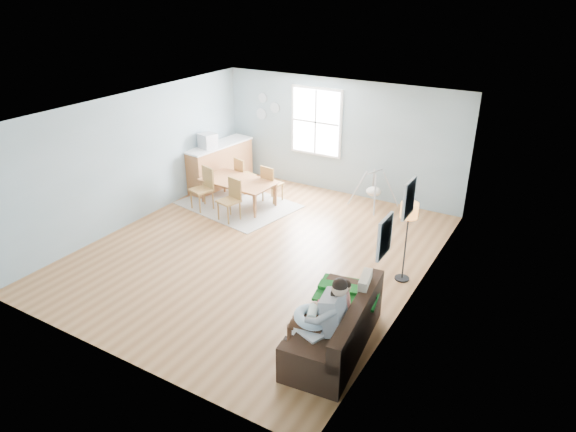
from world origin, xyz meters
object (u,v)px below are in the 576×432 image
Objects in this scene: storage_cube at (312,343)px; counter at (219,165)px; father at (323,315)px; chair_sw at (204,186)px; sofa at (338,331)px; toddler at (338,299)px; dining_table at (238,193)px; monitor at (208,141)px; chair_se at (231,197)px; baby_swing at (374,191)px; floor_lamp at (409,217)px; chair_ne at (270,182)px; chair_nw at (243,173)px.

counter is (-5.01, 4.54, 0.28)m from storage_cube.
father is 1.37× the size of chair_sw.
counter is at bearing 138.95° from father.
sofa is 0.44m from toddler.
monitor is at bearing 163.41° from dining_table.
dining_table is 0.78m from chair_se.
sofa is 1.92× the size of baby_swing.
counter is at bearing -169.23° from baby_swing.
counter is at bearing 160.10° from floor_lamp.
dining_table is 1.76× the size of chair_sw.
toddler is 0.83× the size of chair_sw.
baby_swing is (-1.23, 5.26, 0.12)m from storage_cube.
monitor reaches higher than dining_table.
father is 4.75m from chair_se.
baby_swing is at bearing 121.14° from floor_lamp.
dining_table is (-4.01, 3.19, -0.38)m from toddler.
counter is 4.53× the size of monitor.
chair_ne is at bearing -155.27° from baby_swing.
sofa is 1.22× the size of dining_table.
chair_sw is (-4.83, 0.66, -0.64)m from floor_lamp.
dining_table is (-4.30, 1.17, -0.89)m from floor_lamp.
chair_nw reaches higher than baby_swing.
toddler is (-0.09, 0.18, 0.39)m from sofa.
chair_se is at bearing 140.91° from father.
storage_cube is 0.30× the size of counter.
storage_cube is (-0.10, -0.57, -0.41)m from toddler.
father is 5.35m from baby_swing.
floor_lamp is 3.23m from baby_swing.
chair_ne reaches higher than chair_nw.
baby_swing is (2.14, 0.98, -0.12)m from chair_ne.
dining_table is 3.86× the size of monitor.
toddler reaches higher than chair_se.
sofa is 2.39m from floor_lamp.
father is 2.21× the size of storage_cube.
chair_ne is (0.88, -0.17, 0.01)m from chair_nw.
chair_ne is at bearing 129.61° from father.
monitor is (-0.80, -0.26, 0.76)m from chair_nw.
chair_se is (-3.69, 3.00, -0.18)m from father.
counter is at bearing 113.72° from chair_sw.
sofa is 4.65m from chair_se.
chair_se is 1.96m from monitor.
chair_nw is (-0.33, 0.68, 0.19)m from dining_table.
chair_sw is at bearing -132.39° from dining_table.
counter reaches higher than dining_table.
chair_nw is 2.00× the size of monitor.
chair_sw is at bearing 172.19° from floor_lamp.
counter is 1.84× the size of baby_swing.
sofa is 3.48× the size of storage_cube.
chair_se is 0.84× the size of baby_swing.
dining_table is 0.78m from chair_ne.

